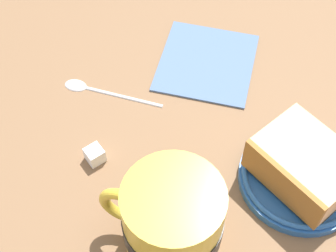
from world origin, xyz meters
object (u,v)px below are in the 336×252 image
object	(u,v)px
teaspoon	(92,88)
small_plate	(300,177)
folded_napkin	(207,62)
cake_slice	(304,165)
sugar_cube	(95,155)
tea_mug	(172,221)

from	to	relation	value
teaspoon	small_plate	bearing A→B (deg)	-172.45
folded_napkin	cake_slice	bearing A→B (deg)	153.41
cake_slice	teaspoon	bearing A→B (deg)	7.04
teaspoon	sugar_cube	xyz separation A→B (cm)	(-7.42, 7.87, 0.63)
cake_slice	folded_napkin	xyz separation A→B (cm)	(18.65, -9.34, -3.42)
cake_slice	sugar_cube	bearing A→B (deg)	28.73
teaspoon	folded_napkin	distance (cm)	15.92
small_plate	teaspoon	distance (cm)	28.42
tea_mug	sugar_cube	distance (cm)	14.38
tea_mug	teaspoon	world-z (taller)	tea_mug
tea_mug	folded_napkin	size ratio (longest dim) A/B	0.93
tea_mug	sugar_cube	bearing A→B (deg)	-13.18
tea_mug	teaspoon	size ratio (longest dim) A/B	0.95
tea_mug	sugar_cube	xyz separation A→B (cm)	(13.33, -3.12, -4.40)
folded_napkin	small_plate	bearing A→B (deg)	154.13
cake_slice	teaspoon	xyz separation A→B (cm)	(28.10, 3.47, -3.38)
small_plate	teaspoon	bearing A→B (deg)	7.55
folded_napkin	sugar_cube	size ratio (longest dim) A/B	6.88
teaspoon	sugar_cube	size ratio (longest dim) A/B	6.77
sugar_cube	tea_mug	bearing A→B (deg)	166.82
small_plate	teaspoon	size ratio (longest dim) A/B	1.05
small_plate	cake_slice	world-z (taller)	cake_slice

